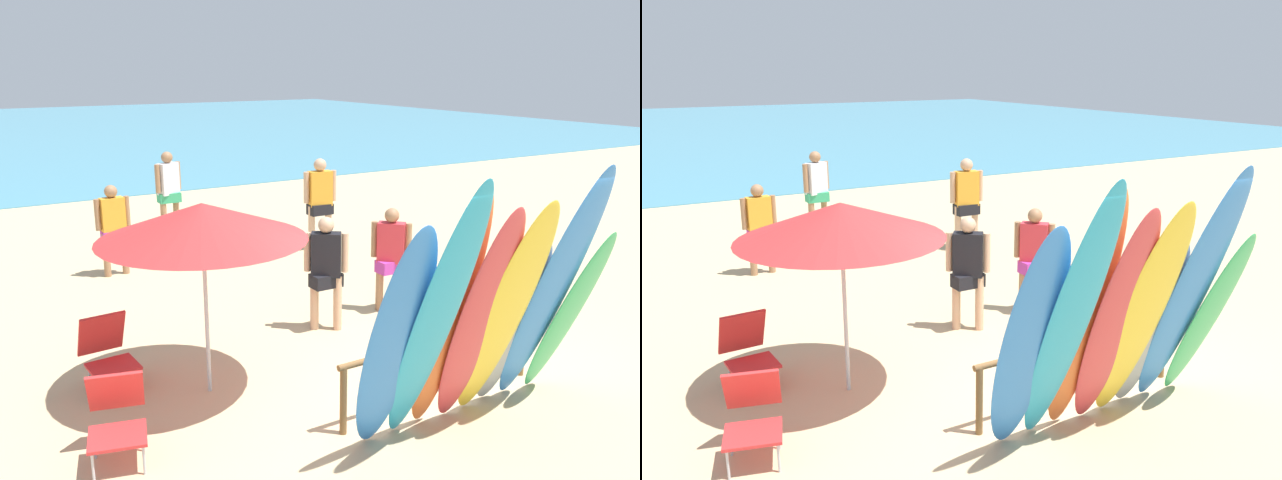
{
  "view_description": "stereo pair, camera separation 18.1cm",
  "coord_description": "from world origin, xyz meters",
  "views": [
    {
      "loc": [
        -4.38,
        -4.8,
        3.46
      ],
      "look_at": [
        0.0,
        2.43,
        1.21
      ],
      "focal_mm": 37.51,
      "sensor_mm": 36.0,
      "label": 1
    },
    {
      "loc": [
        -4.23,
        -4.9,
        3.46
      ],
      "look_at": [
        0.0,
        2.43,
        1.21
      ],
      "focal_mm": 37.51,
      "sensor_mm": 36.0,
      "label": 2
    }
  ],
  "objects": [
    {
      "name": "beachgoer_strolling",
      "position": [
        1.17,
        2.42,
        0.87
      ],
      "size": [
        0.43,
        0.43,
        1.51
      ],
      "rotation": [
        0.0,
        0.0,
        5.49
      ],
      "color": "#9E704C",
      "rests_on": "ground"
    },
    {
      "name": "beach_chair_red",
      "position": [
        -2.88,
        2.18,
        0.43
      ],
      "size": [
        0.54,
        0.73,
        0.81
      ],
      "rotation": [
        0.0,
        0.0,
        0.06
      ],
      "color": "#B7B7BC",
      "rests_on": "ground"
    },
    {
      "name": "surfboard_yellow_4",
      "position": [
        0.14,
        -0.68,
        1.19
      ],
      "size": [
        0.59,
        1.02,
        2.37
      ],
      "primitive_type": "ellipsoid",
      "rotation": [
        0.38,
        0.0,
        -0.02
      ],
      "color": "yellow",
      "rests_on": "ground"
    },
    {
      "name": "ocean_water",
      "position": [
        0.0,
        32.85,
        0.01
      ],
      "size": [
        60.0,
        40.0,
        0.02
      ],
      "primitive_type": "cube",
      "color": "teal",
      "rests_on": "ground"
    },
    {
      "name": "beachgoer_near_rack",
      "position": [
        0.02,
        2.32,
        0.89
      ],
      "size": [
        0.49,
        0.39,
        1.54
      ],
      "rotation": [
        0.0,
        0.0,
        5.66
      ],
      "color": "tan",
      "rests_on": "ground"
    },
    {
      "name": "beachgoer_midbeach",
      "position": [
        2.05,
        5.81,
        1.0
      ],
      "size": [
        0.65,
        0.29,
        1.74
      ],
      "rotation": [
        0.0,
        0.0,
        6.14
      ],
      "color": "tan",
      "rests_on": "ground"
    },
    {
      "name": "surfboard_blue_0",
      "position": [
        -1.1,
        -0.61,
        1.14
      ],
      "size": [
        0.59,
        0.86,
        2.28
      ],
      "primitive_type": "ellipsoid",
      "rotation": [
        0.33,
        0.0,
        -0.03
      ],
      "color": "#337AD1",
      "rests_on": "ground"
    },
    {
      "name": "surfboard_green_7",
      "position": [
        1.12,
        -0.63,
        0.97
      ],
      "size": [
        0.55,
        0.91,
        1.93
      ],
      "primitive_type": "ellipsoid",
      "rotation": [
        0.4,
        0.0,
        0.09
      ],
      "color": "#38B266",
      "rests_on": "ground"
    },
    {
      "name": "surfboard_grey_5",
      "position": [
        0.44,
        -0.51,
        0.96
      ],
      "size": [
        0.54,
        0.77,
        1.91
      ],
      "primitive_type": "ellipsoid",
      "rotation": [
        0.35,
        0.0,
        -0.02
      ],
      "color": "#999EA3",
      "rests_on": "ground"
    },
    {
      "name": "ground",
      "position": [
        0.0,
        14.0,
        0.0
      ],
      "size": [
        60.0,
        60.0,
        0.0
      ],
      "primitive_type": "plane",
      "color": "tan"
    },
    {
      "name": "surfboard_orange_2",
      "position": [
        -0.45,
        -0.57,
        1.26
      ],
      "size": [
        0.51,
        0.88,
        2.52
      ],
      "primitive_type": "ellipsoid",
      "rotation": [
        0.31,
        0.0,
        -0.04
      ],
      "color": "orange",
      "rests_on": "ground"
    },
    {
      "name": "beach_chair_blue",
      "position": [
        -3.15,
        0.76,
        0.42
      ],
      "size": [
        0.68,
        0.86,
        0.78
      ],
      "rotation": [
        0.0,
        0.0,
        -0.27
      ],
      "color": "#B7B7BC",
      "rests_on": "ground"
    },
    {
      "name": "beachgoer_photographing",
      "position": [
        -0.01,
        8.45,
        0.99
      ],
      "size": [
        0.61,
        0.37,
        1.71
      ],
      "rotation": [
        0.0,
        0.0,
        0.39
      ],
      "color": "#9E704C",
      "rests_on": "ground"
    },
    {
      "name": "surfboard_red_3",
      "position": [
        -0.17,
        -0.65,
        1.17
      ],
      "size": [
        0.55,
        0.95,
        2.33
      ],
      "primitive_type": "ellipsoid",
      "rotation": [
        0.35,
        0.0,
        -0.06
      ],
      "color": "#D13D42",
      "rests_on": "ground"
    },
    {
      "name": "surfboard_teal_1",
      "position": [
        -0.77,
        -0.74,
        1.33
      ],
      "size": [
        0.49,
        1.15,
        2.65
      ],
      "primitive_type": "ellipsoid",
      "rotation": [
        0.39,
        0.0,
        -0.02
      ],
      "color": "#289EC6",
      "rests_on": "ground"
    },
    {
      "name": "surfboard_rack",
      "position": [
        0.0,
        0.0,
        0.56
      ],
      "size": [
        2.55,
        0.07,
        0.73
      ],
      "color": "brown",
      "rests_on": "ground"
    },
    {
      "name": "beachgoer_by_water",
      "position": [
        -1.75,
        6.16,
        0.88
      ],
      "size": [
        0.58,
        0.25,
        1.53
      ],
      "rotation": [
        0.0,
        0.0,
        0.05
      ],
      "color": "#9E704C",
      "rests_on": "ground"
    },
    {
      "name": "beach_umbrella",
      "position": [
        -1.98,
        1.48,
        1.9
      ],
      "size": [
        2.18,
        2.18,
        2.09
      ],
      "color": "silver",
      "rests_on": "ground"
    },
    {
      "name": "surfboard_blue_6",
      "position": [
        0.73,
        -0.71,
        1.32
      ],
      "size": [
        0.55,
        1.13,
        2.63
      ],
      "primitive_type": "ellipsoid",
      "rotation": [
        0.38,
        0.0,
        -0.02
      ],
      "color": "#337AD1",
      "rests_on": "ground"
    }
  ]
}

